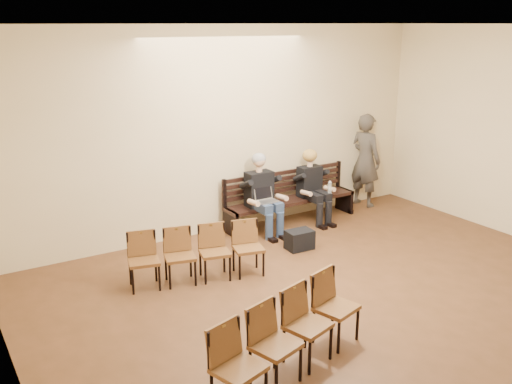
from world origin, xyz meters
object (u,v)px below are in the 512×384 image
(laptop, at_px, (268,203))
(passerby, at_px, (366,153))
(seated_man, at_px, (262,194))
(water_bottle, at_px, (330,194))
(chair_row_back, at_px, (292,336))
(chair_row_front, at_px, (198,255))
(bag, at_px, (299,240))
(seated_woman, at_px, (313,188))
(bench, at_px, (291,211))

(laptop, relative_size, passerby, 0.16)
(seated_man, bearing_deg, water_bottle, -12.98)
(chair_row_back, bearing_deg, passerby, 24.70)
(passerby, bearing_deg, chair_row_front, 96.14)
(chair_row_front, bearing_deg, seated_man, 47.00)
(water_bottle, relative_size, bag, 0.53)
(laptop, height_order, chair_row_back, chair_row_back)
(seated_woman, height_order, chair_row_front, seated_woman)
(bench, height_order, passerby, passerby)
(bag, bearing_deg, laptop, 96.52)
(seated_man, bearing_deg, bag, -85.41)
(seated_man, distance_m, water_bottle, 1.29)
(seated_man, relative_size, chair_row_back, 0.68)
(seated_woman, distance_m, bag, 1.49)
(bench, relative_size, chair_row_back, 1.28)
(seated_man, height_order, water_bottle, seated_man)
(bench, height_order, bag, bench)
(passerby, bearing_deg, bag, 104.58)
(seated_man, relative_size, laptop, 3.98)
(laptop, bearing_deg, seated_woman, 19.49)
(chair_row_back, bearing_deg, chair_row_front, 70.47)
(bag, relative_size, passerby, 0.20)
(passerby, relative_size, chair_row_back, 1.04)
(chair_row_front, relative_size, chair_row_back, 0.93)
(water_bottle, distance_m, bag, 1.43)
(seated_woman, height_order, water_bottle, seated_woman)
(bench, relative_size, passerby, 1.23)
(laptop, height_order, passerby, passerby)
(seated_woman, xyz_separation_m, bag, (-1.01, -1.00, -0.46))
(seated_woman, xyz_separation_m, water_bottle, (0.16, -0.29, -0.05))
(bag, height_order, chair_row_back, chair_row_back)
(seated_man, height_order, laptop, seated_man)
(seated_woman, xyz_separation_m, chair_row_back, (-3.06, -3.70, -0.20))
(water_bottle, distance_m, chair_row_back, 4.70)
(bench, relative_size, chair_row_front, 1.37)
(bench, xyz_separation_m, passerby, (1.84, 0.10, 0.83))
(bench, relative_size, bag, 6.07)
(bag, xyz_separation_m, passerby, (2.46, 1.22, 0.90))
(seated_woman, bearing_deg, bag, -135.15)
(seated_man, relative_size, water_bottle, 6.14)
(laptop, distance_m, bag, 0.91)
(seated_woman, height_order, bag, seated_woman)
(water_bottle, xyz_separation_m, bag, (-1.17, -0.71, -0.40))
(passerby, bearing_deg, laptop, 87.49)
(water_bottle, relative_size, passerby, 0.11)
(passerby, bearing_deg, seated_man, 83.09)
(laptop, bearing_deg, bench, 33.43)
(seated_woman, bearing_deg, chair_row_back, -129.59)
(bag, distance_m, passerby, 2.89)
(bag, height_order, passerby, passerby)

